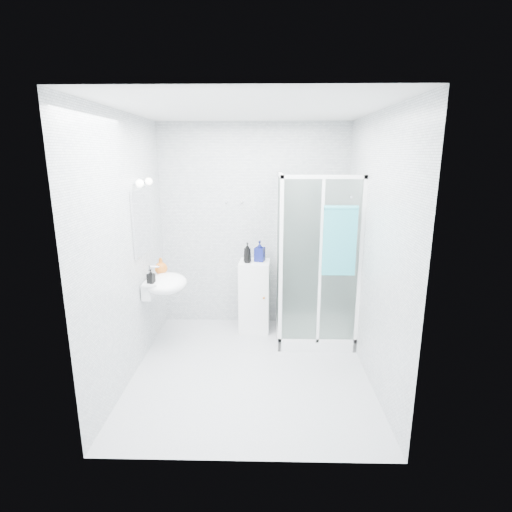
{
  "coord_description": "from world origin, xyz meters",
  "views": [
    {
      "loc": [
        0.15,
        -3.79,
        2.2
      ],
      "look_at": [
        0.05,
        0.35,
        1.15
      ],
      "focal_mm": 28.0,
      "sensor_mm": 36.0,
      "label": 1
    }
  ],
  "objects_px": {
    "hand_towel": "(340,239)",
    "shampoo_bottle_b": "(260,251)",
    "shampoo_bottle_a": "(247,253)",
    "soap_dispenser_orange": "(161,266)",
    "storage_cabinet": "(254,296)",
    "soap_dispenser_black": "(151,276)",
    "wall_basin": "(164,284)",
    "shower_enclosure": "(308,304)"
  },
  "relations": [
    {
      "from": "shampoo_bottle_b",
      "to": "soap_dispenser_black",
      "type": "height_order",
      "value": "shampoo_bottle_b"
    },
    {
      "from": "hand_towel",
      "to": "shampoo_bottle_a",
      "type": "relative_size",
      "value": 2.98
    },
    {
      "from": "shampoo_bottle_a",
      "to": "shampoo_bottle_b",
      "type": "height_order",
      "value": "shampoo_bottle_b"
    },
    {
      "from": "shower_enclosure",
      "to": "shampoo_bottle_b",
      "type": "distance_m",
      "value": 0.88
    },
    {
      "from": "soap_dispenser_orange",
      "to": "hand_towel",
      "type": "bearing_deg",
      "value": -7.33
    },
    {
      "from": "shampoo_bottle_a",
      "to": "soap_dispenser_orange",
      "type": "height_order",
      "value": "shampoo_bottle_a"
    },
    {
      "from": "shampoo_bottle_a",
      "to": "hand_towel",
      "type": "bearing_deg",
      "value": -30.61
    },
    {
      "from": "wall_basin",
      "to": "soap_dispenser_orange",
      "type": "bearing_deg",
      "value": 112.18
    },
    {
      "from": "shower_enclosure",
      "to": "soap_dispenser_orange",
      "type": "relative_size",
      "value": 10.58
    },
    {
      "from": "shampoo_bottle_b",
      "to": "soap_dispenser_orange",
      "type": "xyz_separation_m",
      "value": [
        -1.14,
        -0.41,
        -0.08
      ]
    },
    {
      "from": "hand_towel",
      "to": "shampoo_bottle_b",
      "type": "xyz_separation_m",
      "value": [
        -0.86,
        0.67,
        -0.29
      ]
    },
    {
      "from": "shower_enclosure",
      "to": "soap_dispenser_orange",
      "type": "xyz_separation_m",
      "value": [
        -1.72,
        -0.15,
        0.51
      ]
    },
    {
      "from": "shampoo_bottle_a",
      "to": "shampoo_bottle_b",
      "type": "distance_m",
      "value": 0.17
    },
    {
      "from": "hand_towel",
      "to": "wall_basin",
      "type": "bearing_deg",
      "value": 177.47
    },
    {
      "from": "shower_enclosure",
      "to": "shampoo_bottle_b",
      "type": "bearing_deg",
      "value": 155.6
    },
    {
      "from": "wall_basin",
      "to": "soap_dispenser_black",
      "type": "height_order",
      "value": "soap_dispenser_black"
    },
    {
      "from": "shampoo_bottle_a",
      "to": "soap_dispenser_black",
      "type": "distance_m",
      "value": 1.22
    },
    {
      "from": "shower_enclosure",
      "to": "shampoo_bottle_a",
      "type": "height_order",
      "value": "shower_enclosure"
    },
    {
      "from": "storage_cabinet",
      "to": "shampoo_bottle_a",
      "type": "xyz_separation_m",
      "value": [
        -0.09,
        -0.05,
        0.58
      ]
    },
    {
      "from": "shampoo_bottle_b",
      "to": "soap_dispenser_orange",
      "type": "height_order",
      "value": "shampoo_bottle_b"
    },
    {
      "from": "storage_cabinet",
      "to": "shampoo_bottle_b",
      "type": "relative_size",
      "value": 3.52
    },
    {
      "from": "shower_enclosure",
      "to": "storage_cabinet",
      "type": "bearing_deg",
      "value": 159.43
    },
    {
      "from": "shampoo_bottle_b",
      "to": "storage_cabinet",
      "type": "bearing_deg",
      "value": -161.96
    },
    {
      "from": "shampoo_bottle_a",
      "to": "shower_enclosure",
      "type": "bearing_deg",
      "value": -14.74
    },
    {
      "from": "shampoo_bottle_a",
      "to": "soap_dispenser_orange",
      "type": "xyz_separation_m",
      "value": [
        -0.99,
        -0.34,
        -0.08
      ]
    },
    {
      "from": "shower_enclosure",
      "to": "storage_cabinet",
      "type": "xyz_separation_m",
      "value": [
        -0.65,
        0.25,
        0.01
      ]
    },
    {
      "from": "soap_dispenser_black",
      "to": "wall_basin",
      "type": "bearing_deg",
      "value": 63.93
    },
    {
      "from": "shampoo_bottle_b",
      "to": "wall_basin",
      "type": "bearing_deg",
      "value": -151.33
    },
    {
      "from": "wall_basin",
      "to": "soap_dispenser_black",
      "type": "distance_m",
      "value": 0.25
    },
    {
      "from": "soap_dispenser_orange",
      "to": "wall_basin",
      "type": "bearing_deg",
      "value": -67.82
    },
    {
      "from": "shower_enclosure",
      "to": "soap_dispenser_black",
      "type": "height_order",
      "value": "shower_enclosure"
    },
    {
      "from": "shower_enclosure",
      "to": "hand_towel",
      "type": "height_order",
      "value": "shower_enclosure"
    },
    {
      "from": "shower_enclosure",
      "to": "shampoo_bottle_a",
      "type": "relative_size",
      "value": 7.95
    },
    {
      "from": "hand_towel",
      "to": "soap_dispenser_black",
      "type": "distance_m",
      "value": 2.05
    },
    {
      "from": "soap_dispenser_black",
      "to": "shampoo_bottle_b",
      "type": "bearing_deg",
      "value": 33.48
    },
    {
      "from": "storage_cabinet",
      "to": "soap_dispenser_black",
      "type": "xyz_separation_m",
      "value": [
        -1.09,
        -0.74,
        0.48
      ]
    },
    {
      "from": "shampoo_bottle_a",
      "to": "shampoo_bottle_b",
      "type": "relative_size",
      "value": 0.97
    },
    {
      "from": "storage_cabinet",
      "to": "soap_dispenser_orange",
      "type": "relative_size",
      "value": 4.82
    },
    {
      "from": "soap_dispenser_orange",
      "to": "soap_dispenser_black",
      "type": "height_order",
      "value": "soap_dispenser_orange"
    },
    {
      "from": "shower_enclosure",
      "to": "shampoo_bottle_b",
      "type": "relative_size",
      "value": 7.73
    },
    {
      "from": "shower_enclosure",
      "to": "shampoo_bottle_a",
      "type": "xyz_separation_m",
      "value": [
        -0.74,
        0.19,
        0.59
      ]
    },
    {
      "from": "soap_dispenser_orange",
      "to": "shampoo_bottle_a",
      "type": "bearing_deg",
      "value": 19.02
    }
  ]
}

